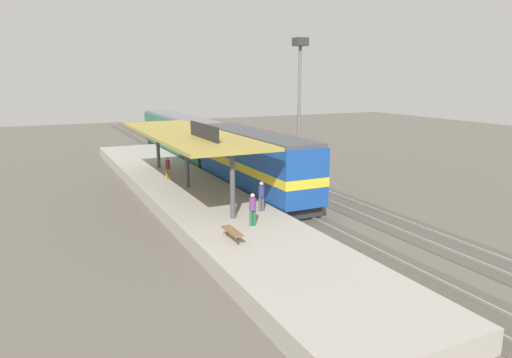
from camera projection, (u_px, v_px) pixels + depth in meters
The scene contains 12 objects.
ground_plane at pixel (272, 190), 35.13m from camera, with size 120.00×120.00×0.00m, color #5B564C.
track_near at pixel (248, 192), 34.28m from camera, with size 3.20×110.00×0.16m.
track_far at pixel (301, 186), 36.23m from camera, with size 3.20×110.00×0.16m.
platform at pixel (188, 193), 32.23m from camera, with size 6.00×44.00×0.90m, color #9E998E.
station_canopy at pixel (187, 135), 31.27m from camera, with size 5.20×18.00×4.70m.
platform_bench at pixel (232, 231), 21.56m from camera, with size 0.44×1.70×0.50m.
locomotive at pixel (254, 163), 32.88m from camera, with size 2.93×14.43×4.44m.
passenger_carriage_single at pixel (180, 136), 48.73m from camera, with size 2.90×20.00×4.24m.
light_mast at pixel (300, 77), 40.98m from camera, with size 1.10×1.10×11.70m.
person_waiting at pixel (261, 195), 26.21m from camera, with size 0.34×0.34×1.71m.
person_walking at pixel (253, 208), 23.59m from camera, with size 0.34×0.34×1.71m.
person_boarding at pixel (168, 167), 34.10m from camera, with size 0.34×0.34×1.71m.
Camera 1 is at (-13.94, -30.20, 8.37)m, focal length 32.56 mm.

